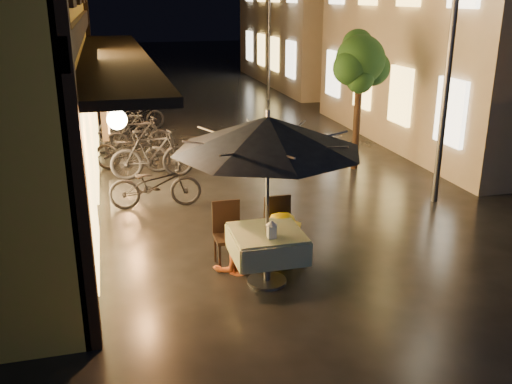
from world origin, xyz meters
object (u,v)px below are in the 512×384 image
object	(u,v)px
person_yellow	(282,215)
bicycle_0	(155,184)
cafe_table	(267,244)
patio_umbrella	(268,134)
table_lantern	(272,228)
person_orange	(234,227)
streetlamp_near	(450,50)

from	to	relation	value
person_yellow	bicycle_0	world-z (taller)	person_yellow
cafe_table	patio_umbrella	size ratio (longest dim) A/B	0.39
patio_umbrella	table_lantern	xyz separation A→B (m)	(0.00, -0.22, -1.23)
bicycle_0	person_orange	bearing A→B (deg)	-160.57
person_orange	bicycle_0	bearing A→B (deg)	-83.25
cafe_table	table_lantern	world-z (taller)	table_lantern
patio_umbrella	person_yellow	size ratio (longest dim) A/B	1.60
streetlamp_near	bicycle_0	bearing A→B (deg)	168.88
patio_umbrella	bicycle_0	world-z (taller)	patio_umbrella
streetlamp_near	table_lantern	size ratio (longest dim) A/B	16.92
table_lantern	patio_umbrella	bearing A→B (deg)	90.00
streetlamp_near	table_lantern	bearing A→B (deg)	-147.40
patio_umbrella	person_orange	world-z (taller)	patio_umbrella
person_yellow	bicycle_0	bearing A→B (deg)	-59.23
bicycle_0	person_yellow	bearing A→B (deg)	-148.48
person_yellow	person_orange	bearing A→B (deg)	3.24
streetlamp_near	table_lantern	distance (m)	5.28
cafe_table	person_yellow	bearing A→B (deg)	53.85
patio_umbrella	table_lantern	size ratio (longest dim) A/B	10.19
streetlamp_near	table_lantern	xyz separation A→B (m)	(-4.12, -2.63, -2.00)
streetlamp_near	person_orange	bearing A→B (deg)	-156.86
person_yellow	bicycle_0	xyz separation A→B (m)	(-1.60, 2.95, -0.34)
table_lantern	bicycle_0	xyz separation A→B (m)	(-1.23, 3.68, -0.46)
table_lantern	person_yellow	xyz separation A→B (m)	(0.38, 0.74, -0.12)
streetlamp_near	patio_umbrella	xyz separation A→B (m)	(-4.12, -2.41, -0.77)
streetlamp_near	person_yellow	world-z (taller)	streetlamp_near
streetlamp_near	person_orange	size ratio (longest dim) A/B	3.13
cafe_table	person_yellow	size ratio (longest dim) A/B	0.62
cafe_table	bicycle_0	xyz separation A→B (m)	(-1.23, 3.46, -0.13)
person_orange	person_yellow	world-z (taller)	person_yellow
person_orange	cafe_table	bearing A→B (deg)	115.42
cafe_table	person_orange	distance (m)	0.62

